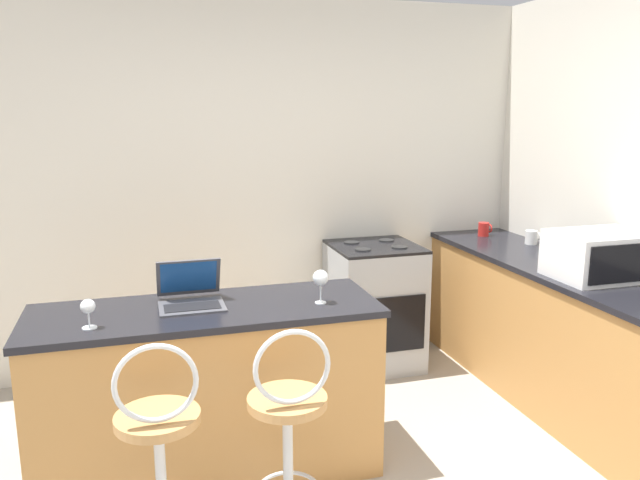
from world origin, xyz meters
TOP-DOWN VIEW (x-y plane):
  - wall_back at (0.00, 2.30)m, footprint 12.00×0.06m
  - breakfast_bar at (-0.47, 0.88)m, footprint 1.70×0.61m
  - counter_right at (1.74, 0.89)m, footprint 0.62×2.80m
  - bar_stool_near at (-0.74, 0.28)m, footprint 0.40×0.40m
  - bar_stool_far at (-0.21, 0.28)m, footprint 0.40×0.40m
  - laptop at (-0.54, 0.95)m, footprint 0.32×0.31m
  - microwave at (1.75, 0.78)m, footprint 0.53×0.40m
  - stove_range at (0.84, 1.95)m, footprint 0.60×0.61m
  - mug_white at (1.92, 1.67)m, footprint 0.10×0.08m
  - wine_glass_tall at (0.09, 0.79)m, footprint 0.08×0.08m
  - wine_glass_short at (-1.00, 0.73)m, footprint 0.07×0.07m
  - mug_red at (1.75, 2.03)m, footprint 0.10×0.08m

SIDE VIEW (x-z plane):
  - stove_range at x=0.84m, z-range 0.00..0.90m
  - counter_right at x=1.74m, z-range 0.00..0.90m
  - breakfast_bar at x=-0.47m, z-range 0.00..0.90m
  - bar_stool_near at x=-0.74m, z-range -0.03..0.96m
  - bar_stool_far at x=-0.21m, z-range -0.03..0.96m
  - mug_white at x=1.92m, z-range 0.90..0.99m
  - mug_red at x=1.75m, z-range 0.90..1.00m
  - laptop at x=-0.54m, z-range 0.84..1.06m
  - wine_glass_short at x=-1.00m, z-range 0.92..1.06m
  - wine_glass_tall at x=0.09m, z-range 0.94..1.11m
  - microwave at x=1.75m, z-range 0.89..1.16m
  - wall_back at x=0.00m, z-range 0.00..2.60m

